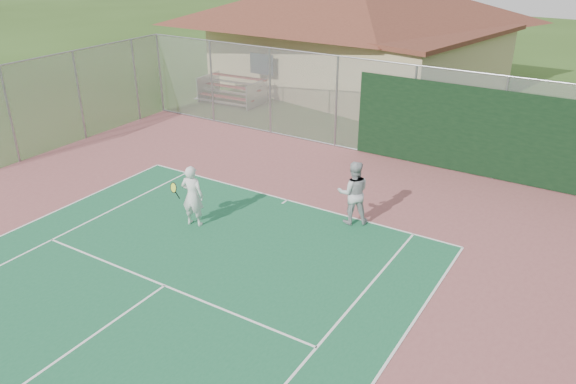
% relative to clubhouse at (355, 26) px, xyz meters
% --- Properties ---
extents(back_fence, '(20.08, 0.11, 3.53)m').
position_rel_clubhouse_xyz_m(back_fence, '(6.51, -8.52, -1.53)').
color(back_fence, gray).
rests_on(back_fence, ground).
extents(side_fence_left, '(0.08, 9.00, 3.50)m').
position_rel_clubhouse_xyz_m(side_fence_left, '(-5.59, -13.00, -1.45)').
color(side_fence_left, gray).
rests_on(side_fence_left, ground).
extents(clubhouse, '(16.24, 12.44, 6.30)m').
position_rel_clubhouse_xyz_m(clubhouse, '(0.00, 0.00, 0.00)').
color(clubhouse, tan).
rests_on(clubhouse, ground).
extents(bleachers, '(3.18, 2.03, 1.16)m').
position_rel_clubhouse_xyz_m(bleachers, '(-3.82, -5.57, -2.59)').
color(bleachers, maroon).
rests_on(bleachers, ground).
extents(player_white_front, '(0.95, 0.71, 1.79)m').
position_rel_clubhouse_xyz_m(player_white_front, '(2.99, -16.36, -2.30)').
color(player_white_front, silver).
rests_on(player_white_front, ground).
extents(player_grey_back, '(1.14, 1.08, 1.87)m').
position_rel_clubhouse_xyz_m(player_grey_back, '(6.76, -13.87, -2.27)').
color(player_grey_back, '#AEB0B4').
rests_on(player_grey_back, ground).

